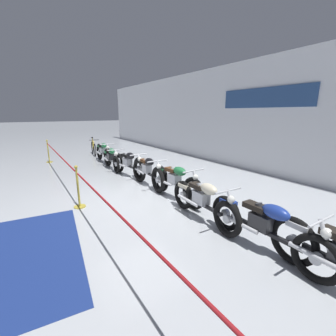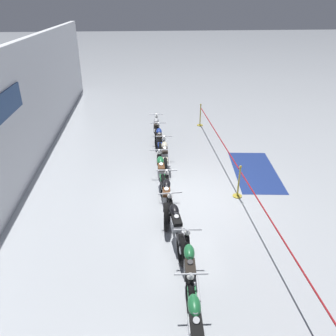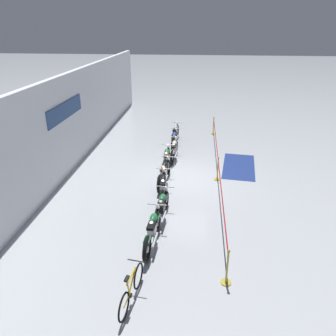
{
  "view_description": "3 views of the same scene",
  "coord_description": "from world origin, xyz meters",
  "px_view_note": "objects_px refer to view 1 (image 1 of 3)",
  "views": [
    {
      "loc": [
        5.39,
        -2.54,
        2.26
      ],
      "look_at": [
        0.26,
        0.84,
        0.74
      ],
      "focal_mm": 24.0,
      "sensor_mm": 36.0,
      "label": 1
    },
    {
      "loc": [
        -8.35,
        1.36,
        5.34
      ],
      "look_at": [
        0.54,
        0.53,
        0.75
      ],
      "focal_mm": 35.0,
      "sensor_mm": 36.0,
      "label": 2
    },
    {
      "loc": [
        -12.89,
        -0.69,
        6.16
      ],
      "look_at": [
        -1.23,
        0.47,
        0.96
      ],
      "focal_mm": 35.0,
      "sensor_mm": 36.0,
      "label": 3
    }
  ],
  "objects_px": {
    "bicycle": "(94,148)",
    "floor_banner": "(33,253)",
    "motorcycle_black_2": "(128,164)",
    "motorcycle_green_4": "(176,182)",
    "motorcycle_black_3": "(147,171)",
    "motorcycle_blue_6": "(264,226)",
    "motorcycle_green_0": "(103,152)",
    "motorcycle_cream_5": "(203,201)",
    "stanchion_far_left": "(66,166)",
    "stanchion_mid_left": "(79,193)",
    "motorcycle_green_1": "(111,158)"
  },
  "relations": [
    {
      "from": "bicycle",
      "to": "floor_banner",
      "type": "bearing_deg",
      "value": -21.59
    },
    {
      "from": "motorcycle_black_2",
      "to": "bicycle",
      "type": "relative_size",
      "value": 1.38
    },
    {
      "from": "motorcycle_black_2",
      "to": "motorcycle_green_4",
      "type": "xyz_separation_m",
      "value": [
        2.73,
        0.15,
        0.02
      ]
    },
    {
      "from": "motorcycle_black_3",
      "to": "floor_banner",
      "type": "height_order",
      "value": "motorcycle_black_3"
    },
    {
      "from": "motorcycle_blue_6",
      "to": "floor_banner",
      "type": "distance_m",
      "value": 3.82
    },
    {
      "from": "motorcycle_green_4",
      "to": "motorcycle_green_0",
      "type": "bearing_deg",
      "value": -178.43
    },
    {
      "from": "motorcycle_green_4",
      "to": "motorcycle_cream_5",
      "type": "relative_size",
      "value": 1.06
    },
    {
      "from": "motorcycle_green_4",
      "to": "bicycle",
      "type": "relative_size",
      "value": 1.35
    },
    {
      "from": "motorcycle_black_3",
      "to": "stanchion_far_left",
      "type": "height_order",
      "value": "stanchion_far_left"
    },
    {
      "from": "motorcycle_green_4",
      "to": "stanchion_mid_left",
      "type": "distance_m",
      "value": 2.43
    },
    {
      "from": "motorcycle_blue_6",
      "to": "stanchion_mid_left",
      "type": "bearing_deg",
      "value": -149.08
    },
    {
      "from": "motorcycle_black_2",
      "to": "bicycle",
      "type": "xyz_separation_m",
      "value": [
        -5.12,
        0.18,
        -0.11
      ]
    },
    {
      "from": "motorcycle_green_0",
      "to": "stanchion_far_left",
      "type": "distance_m",
      "value": 3.95
    },
    {
      "from": "motorcycle_green_4",
      "to": "motorcycle_cream_5",
      "type": "xyz_separation_m",
      "value": [
        1.33,
        -0.23,
        -0.03
      ]
    },
    {
      "from": "motorcycle_green_1",
      "to": "motorcycle_black_3",
      "type": "relative_size",
      "value": 0.96
    },
    {
      "from": "motorcycle_green_4",
      "to": "floor_banner",
      "type": "height_order",
      "value": "motorcycle_green_4"
    },
    {
      "from": "motorcycle_green_1",
      "to": "bicycle",
      "type": "xyz_separation_m",
      "value": [
        -3.64,
        0.3,
        -0.09
      ]
    },
    {
      "from": "motorcycle_black_2",
      "to": "motorcycle_black_3",
      "type": "height_order",
      "value": "motorcycle_black_3"
    },
    {
      "from": "motorcycle_black_3",
      "to": "motorcycle_black_2",
      "type": "bearing_deg",
      "value": -175.36
    },
    {
      "from": "motorcycle_black_2",
      "to": "motorcycle_black_3",
      "type": "xyz_separation_m",
      "value": [
        1.26,
        0.1,
        0.0
      ]
    },
    {
      "from": "motorcycle_green_1",
      "to": "floor_banner",
      "type": "xyz_separation_m",
      "value": [
        4.9,
        -3.08,
        -0.46
      ]
    },
    {
      "from": "stanchion_far_left",
      "to": "motorcycle_green_1",
      "type": "bearing_deg",
      "value": 134.81
    },
    {
      "from": "motorcycle_green_1",
      "to": "motorcycle_black_2",
      "type": "bearing_deg",
      "value": 4.53
    },
    {
      "from": "motorcycle_green_0",
      "to": "motorcycle_black_2",
      "type": "height_order",
      "value": "motorcycle_green_0"
    },
    {
      "from": "motorcycle_black_2",
      "to": "motorcycle_green_1",
      "type": "bearing_deg",
      "value": -175.47
    },
    {
      "from": "motorcycle_green_1",
      "to": "bicycle",
      "type": "bearing_deg",
      "value": 175.32
    },
    {
      "from": "motorcycle_cream_5",
      "to": "stanchion_far_left",
      "type": "distance_m",
      "value": 4.11
    },
    {
      "from": "motorcycle_cream_5",
      "to": "bicycle",
      "type": "distance_m",
      "value": 9.19
    },
    {
      "from": "motorcycle_green_0",
      "to": "motorcycle_green_4",
      "type": "xyz_separation_m",
      "value": [
        5.56,
        0.15,
        0.0
      ]
    },
    {
      "from": "motorcycle_black_3",
      "to": "stanchion_far_left",
      "type": "relative_size",
      "value": 0.19
    },
    {
      "from": "motorcycle_black_2",
      "to": "stanchion_far_left",
      "type": "xyz_separation_m",
      "value": [
        0.5,
        -2.12,
        0.28
      ]
    },
    {
      "from": "motorcycle_black_2",
      "to": "bicycle",
      "type": "bearing_deg",
      "value": 177.99
    },
    {
      "from": "motorcycle_black_3",
      "to": "stanchion_far_left",
      "type": "distance_m",
      "value": 2.36
    },
    {
      "from": "stanchion_far_left",
      "to": "motorcycle_black_3",
      "type": "bearing_deg",
      "value": 71.13
    },
    {
      "from": "motorcycle_green_1",
      "to": "motorcycle_cream_5",
      "type": "xyz_separation_m",
      "value": [
        5.55,
        0.03,
        -0.0
      ]
    },
    {
      "from": "motorcycle_black_3",
      "to": "motorcycle_cream_5",
      "type": "xyz_separation_m",
      "value": [
        2.8,
        -0.18,
        -0.02
      ]
    },
    {
      "from": "motorcycle_green_1",
      "to": "motorcycle_blue_6",
      "type": "height_order",
      "value": "motorcycle_blue_6"
    },
    {
      "from": "motorcycle_cream_5",
      "to": "motorcycle_blue_6",
      "type": "distance_m",
      "value": 1.37
    },
    {
      "from": "motorcycle_green_1",
      "to": "stanchion_far_left",
      "type": "distance_m",
      "value": 2.84
    },
    {
      "from": "stanchion_far_left",
      "to": "motorcycle_blue_6",
      "type": "bearing_deg",
      "value": 23.4
    },
    {
      "from": "stanchion_mid_left",
      "to": "motorcycle_blue_6",
      "type": "bearing_deg",
      "value": 30.92
    },
    {
      "from": "floor_banner",
      "to": "motorcycle_cream_5",
      "type": "bearing_deg",
      "value": 84.71
    },
    {
      "from": "motorcycle_blue_6",
      "to": "motorcycle_green_1",
      "type": "bearing_deg",
      "value": -178.9
    },
    {
      "from": "motorcycle_blue_6",
      "to": "stanchion_far_left",
      "type": "relative_size",
      "value": 0.19
    },
    {
      "from": "motorcycle_green_4",
      "to": "stanchion_mid_left",
      "type": "xyz_separation_m",
      "value": [
        -0.86,
        -2.27,
        -0.13
      ]
    },
    {
      "from": "motorcycle_black_3",
      "to": "bicycle",
      "type": "xyz_separation_m",
      "value": [
        -6.38,
        0.08,
        -0.11
      ]
    },
    {
      "from": "floor_banner",
      "to": "motorcycle_green_0",
      "type": "bearing_deg",
      "value": 159.36
    },
    {
      "from": "motorcycle_green_0",
      "to": "bicycle",
      "type": "xyz_separation_m",
      "value": [
        -2.3,
        0.18,
        -0.12
      ]
    },
    {
      "from": "motorcycle_black_3",
      "to": "stanchion_far_left",
      "type": "xyz_separation_m",
      "value": [
        -0.76,
        -2.22,
        0.28
      ]
    },
    {
      "from": "motorcycle_cream_5",
      "to": "stanchion_far_left",
      "type": "height_order",
      "value": "stanchion_far_left"
    }
  ]
}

